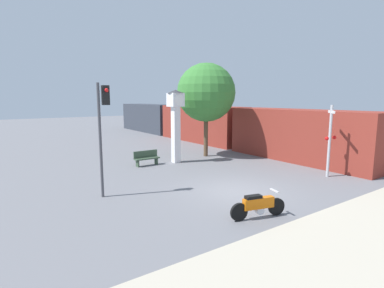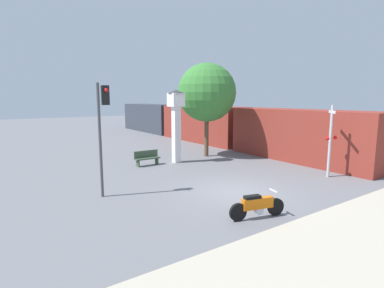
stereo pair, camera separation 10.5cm
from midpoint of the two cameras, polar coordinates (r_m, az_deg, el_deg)
ground_plane at (r=13.80m, az=8.19°, el=-8.85°), size 120.00×120.00×0.00m
motorcycle at (r=10.84m, az=12.21°, el=-11.38°), size 2.10×0.71×0.94m
clock_tower at (r=19.23m, az=-3.29°, el=5.51°), size 1.02×1.02×4.67m
freight_train at (r=29.16m, az=1.80°, el=3.88°), size 2.80×32.82×3.40m
traffic_light at (r=12.88m, az=-16.87°, el=4.37°), size 0.50×0.35×4.77m
railroad_crossing_signal at (r=17.24m, az=24.62°, el=1.02°), size 0.90×0.82×3.80m
street_tree at (r=21.32m, az=2.57°, el=9.73°), size 4.09×4.09×6.59m
bench at (r=18.84m, az=-8.82°, el=-2.58°), size 1.60×0.44×0.92m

